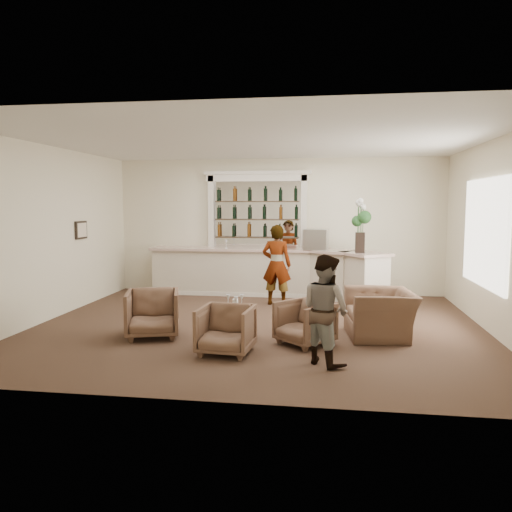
{
  "coord_description": "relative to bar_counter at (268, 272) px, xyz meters",
  "views": [
    {
      "loc": [
        1.25,
        -8.75,
        2.21
      ],
      "look_at": [
        -0.16,
        0.9,
        1.18
      ],
      "focal_mm": 35.0,
      "sensor_mm": 36.0,
      "label": 1
    }
  ],
  "objects": [
    {
      "name": "flower_vase",
      "position": [
        2.09,
        -0.64,
        1.23
      ],
      "size": [
        0.31,
        0.31,
        1.17
      ],
      "color": "black",
      "rests_on": "bar_counter"
    },
    {
      "name": "wine_glass_tbl_c",
      "position": [
        -0.06,
        -3.93,
        0.03
      ],
      "size": [
        0.07,
        0.07,
        0.21
      ],
      "primitive_type": null,
      "color": "white",
      "rests_on": "cocktail_table"
    },
    {
      "name": "armchair_far",
      "position": [
        2.28,
        -3.41,
        -0.19
      ],
      "size": [
        1.17,
        1.3,
        0.78
      ],
      "primitive_type": "imported",
      "rotation": [
        0.0,
        0.0,
        -1.46
      ],
      "color": "brown",
      "rests_on": "ground"
    },
    {
      "name": "armchair_left",
      "position": [
        -1.46,
        -3.95,
        -0.18
      ],
      "size": [
        1.06,
        1.07,
        0.79
      ],
      "primitive_type": "imported",
      "rotation": [
        0.0,
        0.0,
        0.29
      ],
      "color": "brown",
      "rests_on": "ground"
    },
    {
      "name": "sommelier",
      "position": [
        0.3,
        -1.01,
        0.31
      ],
      "size": [
        0.68,
        0.48,
        1.76
      ],
      "primitive_type": "imported",
      "rotation": [
        0.0,
        0.0,
        3.05
      ],
      "color": "gray",
      "rests_on": "ground"
    },
    {
      "name": "room_shell",
      "position": [
        0.33,
        -2.29,
        1.77
      ],
      "size": [
        8.04,
        7.02,
        3.32
      ],
      "color": "#EEE4C5",
      "rests_on": "ground"
    },
    {
      "name": "guest",
      "position": [
        1.38,
        -4.95,
        0.19
      ],
      "size": [
        0.93,
        0.93,
        1.52
      ],
      "primitive_type": "imported",
      "rotation": [
        0.0,
        0.0,
        2.35
      ],
      "color": "gray",
      "rests_on": "ground"
    },
    {
      "name": "napkin_holder",
      "position": [
        -0.12,
        -3.66,
        -0.01
      ],
      "size": [
        0.08,
        0.08,
        0.12
      ],
      "primitive_type": "cube",
      "color": "white",
      "rests_on": "cocktail_table"
    },
    {
      "name": "armchair_right",
      "position": [
        1.06,
        -4.04,
        -0.23
      ],
      "size": [
        1.06,
        1.06,
        0.69
      ],
      "primitive_type": "imported",
      "rotation": [
        0.0,
        0.0,
        -0.73
      ],
      "color": "brown",
      "rests_on": "ground"
    },
    {
      "name": "ground",
      "position": [
        0.16,
        -3.0,
        -0.57
      ],
      "size": [
        8.0,
        8.0,
        0.0
      ],
      "primitive_type": "plane",
      "color": "#4D3626",
      "rests_on": "ground"
    },
    {
      "name": "wine_glass_bar_left",
      "position": [
        -1.02,
        -0.03,
        0.67
      ],
      "size": [
        0.07,
        0.07,
        0.21
      ],
      "primitive_type": null,
      "color": "white",
      "rests_on": "bar_counter"
    },
    {
      "name": "wine_glass_tbl_a",
      "position": [
        -0.22,
        -3.77,
        0.03
      ],
      "size": [
        0.07,
        0.07,
        0.21
      ],
      "primitive_type": null,
      "color": "white",
      "rests_on": "cocktail_table"
    },
    {
      "name": "armchair_center",
      "position": [
        -0.07,
        -4.69,
        -0.22
      ],
      "size": [
        0.83,
        0.85,
        0.72
      ],
      "primitive_type": "imported",
      "rotation": [
        0.0,
        0.0,
        -0.09
      ],
      "color": "brown",
      "rests_on": "ground"
    },
    {
      "name": "espresso_machine",
      "position": [
        1.12,
        -0.09,
        0.81
      ],
      "size": [
        0.6,
        0.52,
        0.48
      ],
      "primitive_type": "cube",
      "rotation": [
        0.0,
        0.0,
        -0.13
      ],
      "color": "#AFAEB3",
      "rests_on": "bar_counter"
    },
    {
      "name": "wine_glass_tbl_b",
      "position": [
        0.0,
        -3.72,
        0.03
      ],
      "size": [
        0.07,
        0.07,
        0.21
      ],
      "primitive_type": null,
      "color": "white",
      "rests_on": "cocktail_table"
    },
    {
      "name": "bar_counter",
      "position": [
        0.0,
        0.0,
        0.0
      ],
      "size": [
        5.72,
        1.8,
        1.14
      ],
      "color": "beige",
      "rests_on": "ground"
    },
    {
      "name": "back_bar_alcove",
      "position": [
        -0.34,
        0.41,
        1.46
      ],
      "size": [
        2.64,
        0.25,
        3.0
      ],
      "color": "white",
      "rests_on": "ground"
    },
    {
      "name": "wine_glass_bar_right",
      "position": [
        0.16,
        0.06,
        0.67
      ],
      "size": [
        0.07,
        0.07,
        0.21
      ],
      "primitive_type": null,
      "color": "white",
      "rests_on": "bar_counter"
    },
    {
      "name": "cocktail_table",
      "position": [
        -0.1,
        -3.8,
        -0.32
      ],
      "size": [
        0.61,
        0.61,
        0.5
      ],
      "primitive_type": "cylinder",
      "color": "#4D3721",
      "rests_on": "ground"
    }
  ]
}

